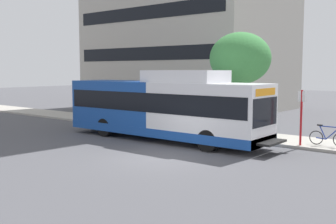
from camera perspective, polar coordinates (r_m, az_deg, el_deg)
ground_plane at (r=22.96m, az=-16.70°, el=-3.52°), size 120.00×120.00×0.00m
sidewalk_curb at (r=26.14m, az=-1.40°, el=-1.99°), size 3.00×56.00×0.14m
transit_bus at (r=21.20m, az=-0.64°, el=0.61°), size 2.58×12.25×3.65m
bus_stop_sign_pole at (r=19.96m, az=18.17°, el=-0.18°), size 0.10×0.36×2.60m
bicycle_parked at (r=20.39m, az=21.54°, el=-3.26°), size 0.52×1.76×1.02m
street_tree_near_stop at (r=23.86m, az=10.08°, el=7.39°), size 3.50×3.50×5.68m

